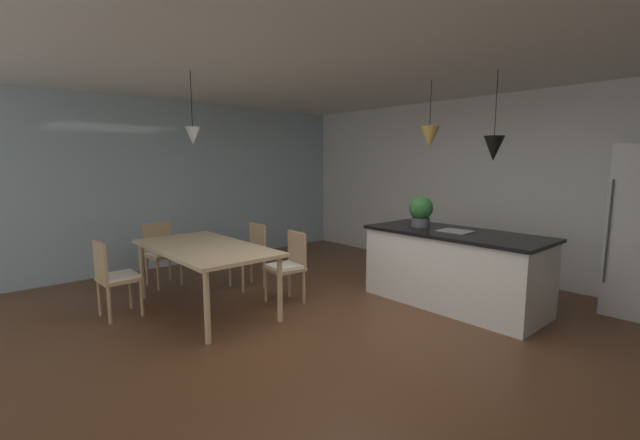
# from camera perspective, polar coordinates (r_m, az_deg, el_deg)

# --- Properties ---
(ground_plane) EXTENTS (10.00, 8.40, 0.04)m
(ground_plane) POSITION_cam_1_polar(r_m,az_deg,el_deg) (4.34, 4.75, -15.81)
(ground_plane) COLOR brown
(ceiling_slab) EXTENTS (10.00, 8.40, 0.12)m
(ceiling_slab) POSITION_cam_1_polar(r_m,az_deg,el_deg) (4.10, 5.24, 22.53)
(ceiling_slab) COLOR silver
(wall_back_kitchen) EXTENTS (10.00, 0.12, 2.70)m
(wall_back_kitchen) POSITION_cam_1_polar(r_m,az_deg,el_deg) (6.73, 24.54, 4.06)
(wall_back_kitchen) COLOR silver
(wall_back_kitchen) RESTS_ON ground_plane
(window_wall_left_glazing) EXTENTS (0.06, 8.40, 2.70)m
(window_wall_left_glazing) POSITION_cam_1_polar(r_m,az_deg,el_deg) (7.39, -18.57, 4.65)
(window_wall_left_glazing) COLOR #9EB7C6
(window_wall_left_glazing) RESTS_ON ground_plane
(dining_table) EXTENTS (1.93, 1.01, 0.76)m
(dining_table) POSITION_cam_1_polar(r_m,az_deg,el_deg) (5.04, -15.46, -4.15)
(dining_table) COLOR #D1B284
(dining_table) RESTS_ON ground_plane
(chair_near_left) EXTENTS (0.42, 0.42, 0.87)m
(chair_near_left) POSITION_cam_1_polar(r_m,az_deg,el_deg) (5.19, -26.28, -6.84)
(chair_near_left) COLOR tan
(chair_near_left) RESTS_ON ground_plane
(chair_window_end) EXTENTS (0.43, 0.43, 0.87)m
(chair_window_end) POSITION_cam_1_polar(r_m,az_deg,el_deg) (6.28, -20.80, -4.04)
(chair_window_end) COLOR tan
(chair_window_end) RESTS_ON ground_plane
(chair_far_right) EXTENTS (0.44, 0.44, 0.87)m
(chair_far_right) POSITION_cam_1_polar(r_m,az_deg,el_deg) (5.17, -4.39, -6.08)
(chair_far_right) COLOR tan
(chair_far_right) RESTS_ON ground_plane
(chair_far_left) EXTENTS (0.40, 0.40, 0.87)m
(chair_far_left) POSITION_cam_1_polar(r_m,az_deg,el_deg) (5.87, -9.55, -4.46)
(chair_far_left) COLOR tan
(chair_far_left) RESTS_ON ground_plane
(kitchen_island) EXTENTS (2.11, 0.93, 0.91)m
(kitchen_island) POSITION_cam_1_polar(r_m,az_deg,el_deg) (5.33, 17.81, -6.16)
(kitchen_island) COLOR white
(kitchen_island) RESTS_ON ground_plane
(pendant_over_table) EXTENTS (0.16, 0.16, 0.79)m
(pendant_over_table) POSITION_cam_1_polar(r_m,az_deg,el_deg) (4.89, -16.97, 10.95)
(pendant_over_table) COLOR black
(pendant_over_island_main) EXTENTS (0.24, 0.24, 0.81)m
(pendant_over_island_main) POSITION_cam_1_polar(r_m,az_deg,el_deg) (5.40, 14.72, 10.89)
(pendant_over_island_main) COLOR black
(pendant_over_island_aux) EXTENTS (0.22, 0.22, 0.97)m
(pendant_over_island_aux) POSITION_cam_1_polar(r_m,az_deg,el_deg) (4.98, 22.62, 9.02)
(pendant_over_island_aux) COLOR black
(potted_plant_on_island) EXTENTS (0.30, 0.30, 0.39)m
(potted_plant_on_island) POSITION_cam_1_polar(r_m,az_deg,el_deg) (5.48, 13.59, 1.27)
(potted_plant_on_island) COLOR #4C4C51
(potted_plant_on_island) RESTS_ON kitchen_island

